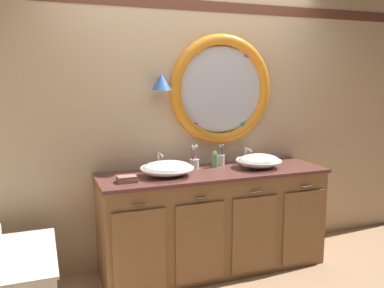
{
  "coord_description": "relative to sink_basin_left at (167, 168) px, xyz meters",
  "views": [
    {
      "loc": [
        -1.31,
        -2.91,
        1.69
      ],
      "look_at": [
        -0.12,
        0.25,
        1.14
      ],
      "focal_mm": 37.93,
      "sensor_mm": 36.0,
      "label": 1
    }
  ],
  "objects": [
    {
      "name": "ground_plane",
      "position": [
        0.35,
        -0.22,
        -0.95
      ],
      "size": [
        14.0,
        14.0,
        0.0
      ],
      "primitive_type": "plane",
      "color": "tan"
    },
    {
      "name": "back_wall_assembly",
      "position": [
        0.37,
        0.36,
        0.37
      ],
      "size": [
        6.4,
        0.26,
        2.6
      ],
      "color": "#D6B78E",
      "rests_on": "ground_plane"
    },
    {
      "name": "vanity_counter",
      "position": [
        0.43,
        0.03,
        -0.51
      ],
      "size": [
        2.01,
        0.64,
        0.89
      ],
      "color": "olive",
      "rests_on": "ground_plane"
    },
    {
      "name": "sink_basin_left",
      "position": [
        0.0,
        0.0,
        0.0
      ],
      "size": [
        0.45,
        0.45,
        0.13
      ],
      "color": "white",
      "rests_on": "vanity_counter"
    },
    {
      "name": "sink_basin_right",
      "position": [
        0.86,
        -0.0,
        0.0
      ],
      "size": [
        0.42,
        0.42,
        0.13
      ],
      "color": "white",
      "rests_on": "vanity_counter"
    },
    {
      "name": "faucet_set_left",
      "position": [
        -0.0,
        0.24,
        -0.0
      ],
      "size": [
        0.23,
        0.15,
        0.16
      ],
      "color": "silver",
      "rests_on": "vanity_counter"
    },
    {
      "name": "faucet_set_right",
      "position": [
        0.86,
        0.24,
        -0.0
      ],
      "size": [
        0.21,
        0.14,
        0.15
      ],
      "color": "silver",
      "rests_on": "vanity_counter"
    },
    {
      "name": "toothbrush_holder_left",
      "position": [
        0.31,
        0.18,
        -0.01
      ],
      "size": [
        0.09,
        0.09,
        0.21
      ],
      "color": "white",
      "rests_on": "vanity_counter"
    },
    {
      "name": "toothbrush_holder_right",
      "position": [
        0.59,
        0.23,
        -0.01
      ],
      "size": [
        0.08,
        0.08,
        0.2
      ],
      "color": "white",
      "rests_on": "vanity_counter"
    },
    {
      "name": "soap_dispenser",
      "position": [
        0.5,
        0.17,
        0.0
      ],
      "size": [
        0.05,
        0.06,
        0.15
      ],
      "color": "#6BAD66",
      "rests_on": "vanity_counter"
    },
    {
      "name": "folded_hand_towel",
      "position": [
        -0.35,
        -0.08,
        -0.04
      ],
      "size": [
        0.16,
        0.11,
        0.05
      ],
      "color": "#936B56",
      "rests_on": "vanity_counter"
    }
  ]
}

